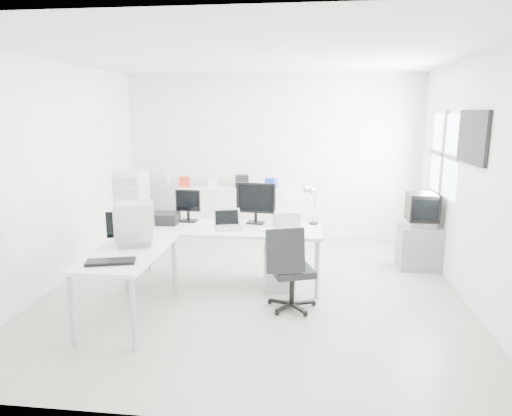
# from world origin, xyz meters

# --- Properties ---
(floor) EXTENTS (5.00, 5.00, 0.01)m
(floor) POSITION_xyz_m (0.00, 0.00, 0.00)
(floor) COLOR beige
(floor) RESTS_ON ground
(ceiling) EXTENTS (5.00, 5.00, 0.01)m
(ceiling) POSITION_xyz_m (0.00, 0.00, 2.80)
(ceiling) COLOR white
(ceiling) RESTS_ON back_wall
(back_wall) EXTENTS (5.00, 0.02, 2.80)m
(back_wall) POSITION_xyz_m (0.00, 2.50, 1.40)
(back_wall) COLOR white
(back_wall) RESTS_ON floor
(left_wall) EXTENTS (0.02, 5.00, 2.80)m
(left_wall) POSITION_xyz_m (-2.50, 0.00, 1.40)
(left_wall) COLOR white
(left_wall) RESTS_ON floor
(right_wall) EXTENTS (0.02, 5.00, 2.80)m
(right_wall) POSITION_xyz_m (2.50, 0.00, 1.40)
(right_wall) COLOR white
(right_wall) RESTS_ON floor
(window) EXTENTS (0.02, 1.20, 1.10)m
(window) POSITION_xyz_m (2.48, 1.20, 1.60)
(window) COLOR white
(window) RESTS_ON right_wall
(wall_picture) EXTENTS (0.04, 0.90, 0.60)m
(wall_picture) POSITION_xyz_m (2.47, 0.10, 1.90)
(wall_picture) COLOR black
(wall_picture) RESTS_ON right_wall
(main_desk) EXTENTS (2.40, 0.80, 0.75)m
(main_desk) POSITION_xyz_m (-0.38, 0.16, 0.38)
(main_desk) COLOR white
(main_desk) RESTS_ON floor
(side_desk) EXTENTS (0.70, 1.40, 0.75)m
(side_desk) POSITION_xyz_m (-1.23, -0.94, 0.38)
(side_desk) COLOR white
(side_desk) RESTS_ON floor
(drawer_pedestal) EXTENTS (0.40, 0.50, 0.60)m
(drawer_pedestal) POSITION_xyz_m (0.32, 0.21, 0.30)
(drawer_pedestal) COLOR white
(drawer_pedestal) RESTS_ON floor
(inkjet_printer) EXTENTS (0.41, 0.33, 0.14)m
(inkjet_printer) POSITION_xyz_m (-1.23, 0.26, 0.82)
(inkjet_printer) COLOR black
(inkjet_printer) RESTS_ON main_desk
(lcd_monitor_small) EXTENTS (0.35, 0.22, 0.42)m
(lcd_monitor_small) POSITION_xyz_m (-0.93, 0.41, 0.96)
(lcd_monitor_small) COLOR black
(lcd_monitor_small) RESTS_ON main_desk
(lcd_monitor_large) EXTENTS (0.54, 0.27, 0.54)m
(lcd_monitor_large) POSITION_xyz_m (-0.03, 0.41, 1.02)
(lcd_monitor_large) COLOR black
(lcd_monitor_large) RESTS_ON main_desk
(laptop) EXTENTS (0.45, 0.46, 0.24)m
(laptop) POSITION_xyz_m (-0.33, 0.06, 0.87)
(laptop) COLOR #B7B7BA
(laptop) RESTS_ON main_desk
(white_keyboard) EXTENTS (0.47, 0.26, 0.02)m
(white_keyboard) POSITION_xyz_m (0.27, 0.01, 0.76)
(white_keyboard) COLOR white
(white_keyboard) RESTS_ON main_desk
(white_mouse) EXTENTS (0.06, 0.06, 0.06)m
(white_mouse) POSITION_xyz_m (0.57, 0.06, 0.78)
(white_mouse) COLOR white
(white_mouse) RESTS_ON main_desk
(laser_printer) EXTENTS (0.37, 0.34, 0.18)m
(laser_printer) POSITION_xyz_m (0.37, 0.38, 0.84)
(laser_printer) COLOR #A9A9A9
(laser_printer) RESTS_ON main_desk
(desk_lamp) EXTENTS (0.20, 0.20, 0.48)m
(desk_lamp) POSITION_xyz_m (0.72, 0.46, 0.99)
(desk_lamp) COLOR silver
(desk_lamp) RESTS_ON main_desk
(crt_monitor) EXTENTS (0.55, 0.55, 0.50)m
(crt_monitor) POSITION_xyz_m (-1.23, -0.69, 1.00)
(crt_monitor) COLOR #B7B7BA
(crt_monitor) RESTS_ON side_desk
(black_keyboard) EXTENTS (0.49, 0.30, 0.03)m
(black_keyboard) POSITION_xyz_m (-1.23, -1.34, 0.77)
(black_keyboard) COLOR black
(black_keyboard) RESTS_ON side_desk
(office_chair) EXTENTS (0.72, 0.72, 0.98)m
(office_chair) POSITION_xyz_m (0.49, -0.49, 0.49)
(office_chair) COLOR #272A2C
(office_chair) RESTS_ON floor
(tv_cabinet) EXTENTS (0.56, 0.46, 0.62)m
(tv_cabinet) POSITION_xyz_m (2.22, 1.07, 0.31)
(tv_cabinet) COLOR slate
(tv_cabinet) RESTS_ON floor
(crt_tv) EXTENTS (0.50, 0.48, 0.45)m
(crt_tv) POSITION_xyz_m (2.22, 1.07, 0.84)
(crt_tv) COLOR black
(crt_tv) RESTS_ON tv_cabinet
(sideboard) EXTENTS (1.82, 0.45, 0.91)m
(sideboard) POSITION_xyz_m (-0.68, 2.24, 0.45)
(sideboard) COLOR white
(sideboard) RESTS_ON floor
(clutter_box_a) EXTENTS (0.21, 0.20, 0.17)m
(clutter_box_a) POSITION_xyz_m (-1.48, 2.24, 0.99)
(clutter_box_a) COLOR red
(clutter_box_a) RESTS_ON sideboard
(clutter_box_b) EXTENTS (0.18, 0.16, 0.16)m
(clutter_box_b) POSITION_xyz_m (-0.98, 2.24, 0.99)
(clutter_box_b) COLOR white
(clutter_box_b) RESTS_ON sideboard
(clutter_box_c) EXTENTS (0.25, 0.24, 0.22)m
(clutter_box_c) POSITION_xyz_m (-0.48, 2.24, 1.02)
(clutter_box_c) COLOR black
(clutter_box_c) RESTS_ON sideboard
(clutter_box_d) EXTENTS (0.21, 0.20, 0.17)m
(clutter_box_d) POSITION_xyz_m (0.02, 2.24, 0.99)
(clutter_box_d) COLOR #1A34B6
(clutter_box_d) RESTS_ON sideboard
(clutter_bottle) EXTENTS (0.07, 0.07, 0.22)m
(clutter_bottle) POSITION_xyz_m (-1.78, 2.28, 1.02)
(clutter_bottle) COLOR white
(clutter_bottle) RESTS_ON sideboard
(filing_cabinet) EXTENTS (0.43, 0.51, 1.23)m
(filing_cabinet) POSITION_xyz_m (-2.28, 1.88, 0.61)
(filing_cabinet) COLOR white
(filing_cabinet) RESTS_ON floor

